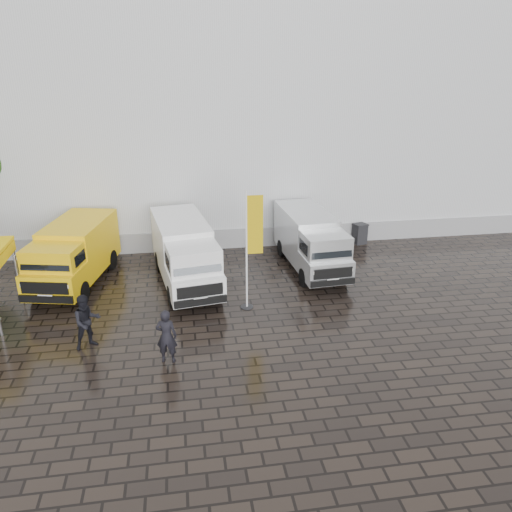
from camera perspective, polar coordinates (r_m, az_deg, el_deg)
The scene contains 10 objects.
ground at distance 18.84m, azimuth 0.13°, elevation -7.53°, with size 120.00×120.00×0.00m, color black.
exhibition_hall at distance 32.71m, azimuth -0.85°, elevation 16.12°, with size 44.00×16.00×12.00m, color silver.
hall_plinth at distance 26.11m, azimuth 1.72°, elevation 2.25°, with size 44.00×0.15×1.00m, color gray.
van_yellow at distance 22.78m, azimuth -20.09°, elevation 0.03°, with size 2.16×5.62×2.59m, color yellow, non-canonical shape.
van_white at distance 21.59m, azimuth -8.12°, elevation 0.15°, with size 2.07×6.22×2.70m, color white, non-canonical shape.
van_silver at distance 23.13m, azimuth 6.25°, elevation 1.54°, with size 1.96×5.88×2.55m, color silver, non-canonical shape.
flagpole at distance 18.83m, azimuth -0.54°, elevation 1.28°, with size 0.88×0.50×4.74m.
wheelie_bin at distance 26.99m, azimuth 11.77°, elevation 2.54°, with size 0.65×0.65×1.08m, color black.
person_front at distance 16.39m, azimuth -10.20°, elevation -9.00°, with size 0.68×0.45×1.86m, color black.
person_tent at distance 17.82m, azimuth -18.76°, elevation -7.10°, with size 0.94×0.73×1.93m, color black.
Camera 1 is at (-2.59, -16.22, 9.23)m, focal length 35.00 mm.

